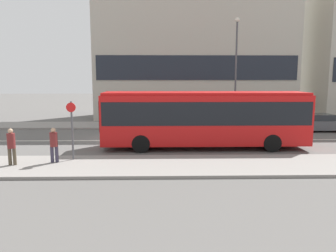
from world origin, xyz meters
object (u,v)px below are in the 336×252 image
(pedestrian_down_pavement, at_px, (54,143))
(street_lamp, at_px, (236,63))
(city_bus, at_px, (204,116))
(parked_car_0, at_px, (316,123))
(pedestrian_near_stop, at_px, (11,145))
(bus_stop_sign, at_px, (72,126))

(pedestrian_down_pavement, distance_m, street_lamp, 15.60)
(city_bus, xyz_separation_m, pedestrian_down_pavement, (-7.26, -3.50, -0.79))
(parked_car_0, distance_m, street_lamp, 7.44)
(city_bus, height_order, pedestrian_near_stop, city_bus)
(parked_car_0, distance_m, pedestrian_down_pavement, 18.79)
(parked_car_0, relative_size, pedestrian_down_pavement, 2.68)
(pedestrian_near_stop, xyz_separation_m, bus_stop_sign, (2.42, 0.92, 0.68))
(city_bus, height_order, parked_car_0, city_bus)
(pedestrian_down_pavement, bearing_deg, parked_car_0, 15.25)
(bus_stop_sign, xyz_separation_m, street_lamp, (9.90, 10.19, 3.33))
(parked_car_0, height_order, pedestrian_down_pavement, pedestrian_down_pavement)
(pedestrian_near_stop, distance_m, street_lamp, 17.07)
(pedestrian_near_stop, bearing_deg, bus_stop_sign, 16.89)
(city_bus, bearing_deg, parked_car_0, 31.96)
(city_bus, relative_size, pedestrian_near_stop, 6.97)
(pedestrian_down_pavement, xyz_separation_m, street_lamp, (10.60, 10.70, 4.04))
(pedestrian_near_stop, bearing_deg, city_bus, 19.55)
(street_lamp, bearing_deg, pedestrian_near_stop, -137.94)
(pedestrian_down_pavement, height_order, bus_stop_sign, bus_stop_sign)
(city_bus, distance_m, pedestrian_near_stop, 9.82)
(street_lamp, bearing_deg, parked_car_0, -14.50)
(pedestrian_down_pavement, bearing_deg, street_lamp, 31.16)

